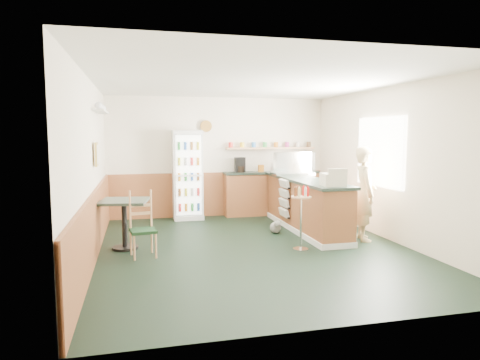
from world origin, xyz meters
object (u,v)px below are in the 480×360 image
object	(u,v)px
display_case	(293,164)
condiment_stand	(301,210)
drinks_fridge	(188,175)
cafe_chair	(143,222)
shopkeeper	(365,194)
cash_register	(333,180)
cafe_table	(124,214)

from	to	relation	value
display_case	condiment_stand	distance (m)	2.25
drinks_fridge	display_case	size ratio (longest dim) A/B	2.31
cafe_chair	drinks_fridge	bearing A→B (deg)	60.47
display_case	shopkeeper	world-z (taller)	shopkeeper
cash_register	drinks_fridge	bearing A→B (deg)	133.87
drinks_fridge	cafe_chair	world-z (taller)	drinks_fridge
drinks_fridge	cash_register	distance (m)	3.54
drinks_fridge	shopkeeper	distance (m)	3.87
cafe_table	condiment_stand	bearing A→B (deg)	-14.40
drinks_fridge	display_case	world-z (taller)	drinks_fridge
shopkeeper	cafe_table	size ratio (longest dim) A/B	1.95
display_case	condiment_stand	bearing A→B (deg)	-106.64
drinks_fridge	cafe_chair	xyz separation A→B (m)	(-1.01, -2.73, -0.45)
condiment_stand	cafe_table	xyz separation A→B (m)	(-2.78, 0.71, -0.09)
shopkeeper	cafe_chair	size ratio (longest dim) A/B	1.64
display_case	cafe_table	world-z (taller)	display_case
drinks_fridge	display_case	distance (m)	2.31
shopkeeper	cafe_table	xyz separation A→B (m)	(-4.10, 0.37, -0.26)
drinks_fridge	shopkeeper	world-z (taller)	drinks_fridge
cash_register	shopkeeper	size ratio (longest dim) A/B	0.23
display_case	cash_register	distance (m)	1.93
display_case	drinks_fridge	bearing A→B (deg)	156.26
drinks_fridge	display_case	xyz separation A→B (m)	(2.10, -0.92, 0.27)
cash_register	condiment_stand	distance (m)	0.79
display_case	shopkeeper	xyz separation A→B (m)	(0.70, -1.74, -0.42)
display_case	condiment_stand	world-z (taller)	display_case
drinks_fridge	display_case	bearing A→B (deg)	-23.74
drinks_fridge	condiment_stand	size ratio (longest dim) A/B	1.92
condiment_stand	cafe_chair	xyz separation A→B (m)	(-2.49, 0.27, -0.13)
cash_register	shopkeeper	distance (m)	0.78
shopkeeper	cafe_chair	xyz separation A→B (m)	(-3.81, -0.07, -0.30)
shopkeeper	condiment_stand	world-z (taller)	shopkeeper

